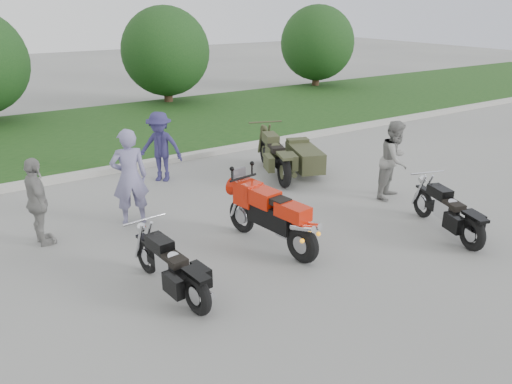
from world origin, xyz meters
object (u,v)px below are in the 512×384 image
cruiser_right (450,214)px  person_back (38,202)px  person_grey (395,160)px  person_denim (160,147)px  cruiser_sidecar (293,157)px  cruiser_left (173,270)px  sportbike_red (272,215)px  person_stripe (130,177)px

cruiser_right → person_back: person_back is taller
person_grey → person_denim: bearing=114.0°
cruiser_sidecar → cruiser_left: bearing=-124.7°
cruiser_left → cruiser_right: 5.28m
cruiser_left → person_back: person_back is taller
sportbike_red → person_grey: (3.66, 0.57, 0.24)m
sportbike_red → person_stripe: size_ratio=1.17×
cruiser_right → person_denim: bearing=137.0°
sportbike_red → cruiser_left: bearing=-176.3°
sportbike_red → person_stripe: (-1.72, 2.36, 0.33)m
person_stripe → person_back: size_ratio=1.18×
person_grey → person_back: person_grey is taller
cruiser_left → person_back: size_ratio=1.28×
person_grey → person_denim: (-3.91, 3.83, -0.02)m
sportbike_red → person_stripe: person_stripe is taller
cruiser_left → person_denim: 5.23m
cruiser_left → person_denim: person_denim is taller
cruiser_sidecar → person_stripe: 4.47m
person_denim → person_back: size_ratio=1.05×
cruiser_left → person_stripe: bearing=75.9°
cruiser_sidecar → person_denim: size_ratio=1.45×
person_stripe → person_denim: size_ratio=1.13×
person_denim → person_back: (-3.17, -2.03, -0.04)m
cruiser_sidecar → person_denim: person_denim is taller
person_denim → cruiser_sidecar: bearing=18.6°
cruiser_left → cruiser_right: (5.20, -0.90, 0.01)m
person_denim → sportbike_red: bearing=-42.4°
cruiser_left → person_grey: 5.88m
cruiser_right → person_stripe: (-4.82, 3.74, 0.54)m
sportbike_red → cruiser_sidecar: sportbike_red is taller
cruiser_sidecar → person_back: (-6.10, -0.62, 0.35)m
cruiser_left → cruiser_sidecar: bearing=29.4°
sportbike_red → cruiser_left: size_ratio=1.08×
cruiser_sidecar → person_grey: 2.64m
person_grey → person_back: 7.30m
sportbike_red → person_denim: bearing=84.4°
cruiser_left → cruiser_right: size_ratio=1.01×
person_stripe → person_back: person_stripe is taller
person_denim → person_stripe: bearing=-81.6°
cruiser_sidecar → person_denim: 3.28m
cruiser_left → cruiser_right: cruiser_right is taller
cruiser_sidecar → person_grey: bearing=-48.3°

